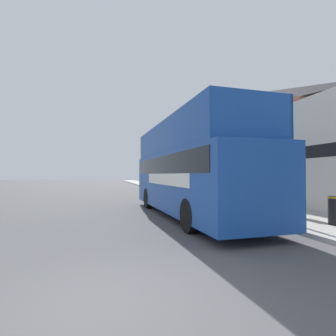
{
  "coord_description": "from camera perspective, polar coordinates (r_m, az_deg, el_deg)",
  "views": [
    {
      "loc": [
        0.04,
        -3.57,
        1.81
      ],
      "look_at": [
        2.4,
        5.77,
        2.04
      ],
      "focal_mm": 28.0,
      "sensor_mm": 36.0,
      "label": 1
    }
  ],
  "objects": [
    {
      "name": "parked_car_ahead_of_bus",
      "position": [
        18.97,
        -0.14,
        -4.74
      ],
      "size": [
        1.95,
        4.19,
        1.5
      ],
      "rotation": [
        0.0,
        0.0,
        0.06
      ],
      "color": "maroon",
      "rests_on": "ground_plane"
    },
    {
      "name": "litter_bin",
      "position": [
        10.36,
        32.66,
        -7.63
      ],
      "size": [
        0.48,
        0.48,
        0.95
      ],
      "color": "black",
      "rests_on": "sidewalk"
    },
    {
      "name": "pedestrian_third",
      "position": [
        11.79,
        25.17,
        -4.83
      ],
      "size": [
        0.41,
        0.22,
        1.55
      ],
      "color": "#232328",
      "rests_on": "sidewalk"
    },
    {
      "name": "ground_plane",
      "position": [
        24.64,
        -14.35,
        -5.55
      ],
      "size": [
        144.0,
        144.0,
        0.0
      ],
      "primitive_type": "plane",
      "color": "#4C4C4F"
    },
    {
      "name": "sidewalk",
      "position": [
        22.85,
        4.51,
        -5.75
      ],
      "size": [
        3.21,
        108.0,
        0.14
      ],
      "color": "#ADAAA3",
      "rests_on": "ground_plane"
    },
    {
      "name": "lamp_post_nearest",
      "position": [
        11.4,
        19.87,
        7.57
      ],
      "size": [
        0.35,
        0.35,
        5.01
      ],
      "color": "black",
      "rests_on": "sidewalk"
    },
    {
      "name": "brick_terrace_rear",
      "position": [
        23.81,
        15.98,
        4.89
      ],
      "size": [
        6.0,
        16.49,
        8.78
      ],
      "color": "#9E664C",
      "rests_on": "ground_plane"
    },
    {
      "name": "tour_bus",
      "position": [
        11.48,
        4.34,
        -1.57
      ],
      "size": [
        2.9,
        10.34,
        4.02
      ],
      "rotation": [
        0.0,
        0.0,
        0.04
      ],
      "color": "#19479E",
      "rests_on": "ground_plane"
    },
    {
      "name": "lamp_post_second",
      "position": [
        18.87,
        5.36,
        3.16
      ],
      "size": [
        0.35,
        0.35,
        4.57
      ],
      "color": "black",
      "rests_on": "sidewalk"
    }
  ]
}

